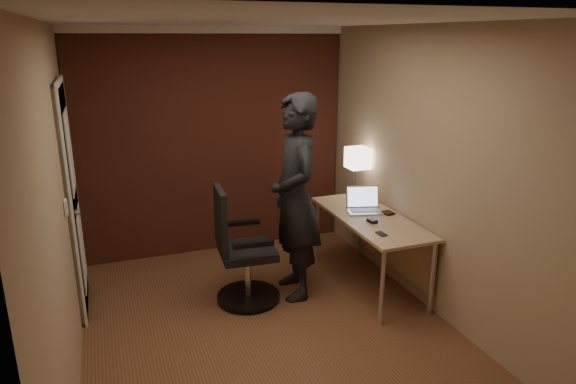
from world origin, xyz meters
The scene contains 9 objects.
room centered at (-0.27, 1.54, 1.37)m, with size 4.00×4.00×4.00m.
desk centered at (1.25, 0.50, 0.60)m, with size 0.60×1.50×0.73m.
desk_lamp centered at (1.36, 1.13, 1.15)m, with size 0.22×0.22×0.54m.
laptop centered at (1.20, 0.69, 0.79)m, with size 0.39×0.34×0.23m.
mouse centered at (1.11, 0.35, 0.75)m, with size 0.06×0.10×0.03m, color black.
phone centered at (1.04, 0.05, 0.73)m, with size 0.06×0.12×0.01m, color black.
wallet centered at (1.38, 0.51, 0.74)m, with size 0.09×0.11×0.02m, color black.
office_chair centered at (-0.09, 0.62, 0.48)m, with size 0.59×0.63×1.09m.
person centered at (0.45, 0.62, 0.96)m, with size 0.70×0.46×1.93m, color black.
Camera 1 is at (-1.18, -3.59, 2.40)m, focal length 32.00 mm.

